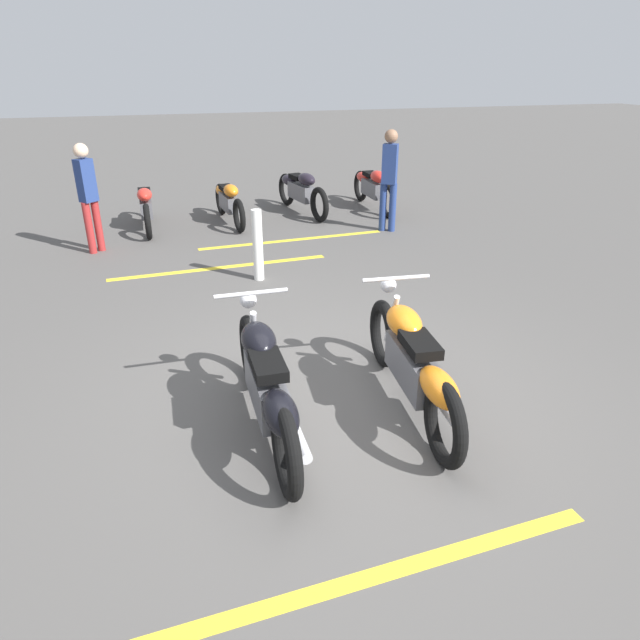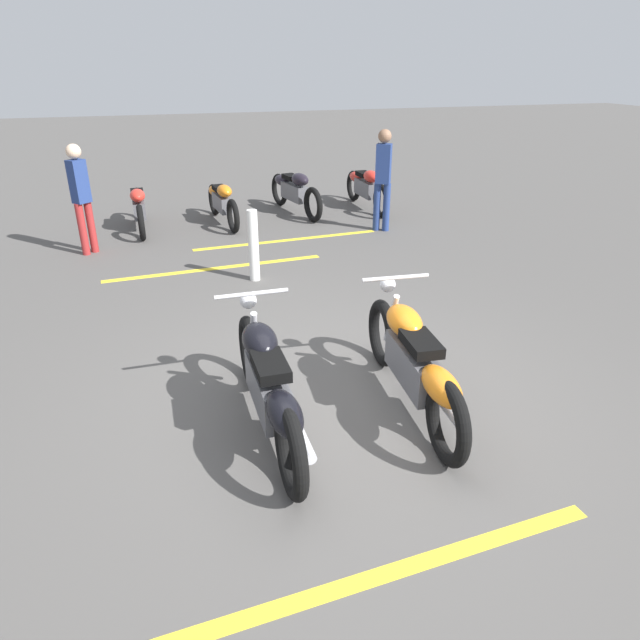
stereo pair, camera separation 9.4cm
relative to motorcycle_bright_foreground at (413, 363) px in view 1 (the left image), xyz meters
The scene contains 13 objects.
ground_plane 0.84m from the motorcycle_bright_foreground, 64.41° to the left, with size 60.00×60.00×0.00m, color #514F4C.
motorcycle_bright_foreground is the anchor object (origin of this frame).
motorcycle_dark_foreground 1.26m from the motorcycle_bright_foreground, 89.76° to the left, with size 2.23×0.62×1.04m.
motorcycle_row_far_left 7.39m from the motorcycle_bright_foreground, 18.31° to the right, with size 2.12×0.27×0.80m.
motorcycle_row_left 7.13m from the motorcycle_bright_foreground, ahead, with size 2.14×0.53×0.81m.
motorcycle_row_center 6.76m from the motorcycle_bright_foreground, ahead, with size 1.98×0.36×0.75m.
motorcycle_row_right 7.08m from the motorcycle_bright_foreground, 17.42° to the left, with size 2.02×0.26×0.76m.
bystander_near_row 5.73m from the motorcycle_bright_foreground, 20.21° to the right, with size 0.29×0.31×1.73m.
bystander_secondary 6.25m from the motorcycle_bright_foreground, 27.95° to the left, with size 0.29×0.30×1.67m.
bollard_post 3.62m from the motorcycle_bright_foreground, 10.75° to the left, with size 0.14×0.14×0.98m, color white.
parking_stripe_near 1.95m from the motorcycle_bright_foreground, 146.88° to the left, with size 3.20×0.12×0.01m, color yellow.
parking_stripe_mid 4.36m from the motorcycle_bright_foreground, 15.12° to the left, with size 3.20×0.12×0.01m, color yellow.
parking_stripe_far 5.28m from the motorcycle_bright_foreground, ahead, with size 3.20×0.12×0.01m, color yellow.
Camera 1 is at (-4.13, 1.30, 2.81)m, focal length 31.91 mm.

